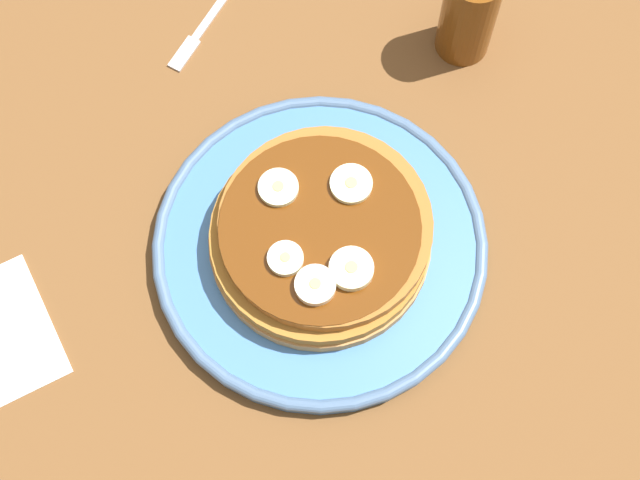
# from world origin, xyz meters

# --- Properties ---
(ground_plane) EXTENTS (1.40, 1.40, 0.03)m
(ground_plane) POSITION_xyz_m (0.00, 0.00, -0.01)
(ground_plane) COLOR brown
(plate) EXTENTS (0.27, 0.27, 0.02)m
(plate) POSITION_xyz_m (0.00, 0.00, 0.01)
(plate) COLOR #3F72B2
(plate) RESTS_ON ground_plane
(pancake_stack) EXTENTS (0.18, 0.18, 0.04)m
(pancake_stack) POSITION_xyz_m (-0.00, 0.00, 0.03)
(pancake_stack) COLOR #B37F48
(pancake_stack) RESTS_ON plate
(banana_slice_0) EXTENTS (0.03, 0.03, 0.01)m
(banana_slice_0) POSITION_xyz_m (-0.01, 0.04, 0.06)
(banana_slice_0) COLOR #F0F1B6
(banana_slice_0) RESTS_ON pancake_stack
(banana_slice_1) EXTENTS (0.03, 0.03, 0.01)m
(banana_slice_1) POSITION_xyz_m (-0.05, 0.00, 0.06)
(banana_slice_1) COLOR #EBF3C1
(banana_slice_1) RESTS_ON pancake_stack
(banana_slice_2) EXTENTS (0.03, 0.03, 0.01)m
(banana_slice_2) POSITION_xyz_m (-0.00, -0.04, 0.06)
(banana_slice_2) COLOR #ECEEC6
(banana_slice_2) RESTS_ON pancake_stack
(banana_slice_3) EXTENTS (0.03, 0.03, 0.01)m
(banana_slice_3) POSITION_xyz_m (0.04, -0.01, 0.06)
(banana_slice_3) COLOR #F5F4BB
(banana_slice_3) RESTS_ON pancake_stack
(banana_slice_4) EXTENTS (0.03, 0.03, 0.01)m
(banana_slice_4) POSITION_xyz_m (0.03, -0.04, 0.06)
(banana_slice_4) COLOR #F9E8C3
(banana_slice_4) RESTS_ON pancake_stack
(fork) EXTENTS (0.04, 0.13, 0.01)m
(fork) POSITION_xyz_m (-0.23, 0.08, 0.00)
(fork) COLOR silver
(fork) RESTS_ON ground_plane
(syrup_bottle) EXTENTS (0.05, 0.05, 0.13)m
(syrup_bottle) POSITION_xyz_m (-0.05, 0.23, 0.06)
(syrup_bottle) COLOR brown
(syrup_bottle) RESTS_ON ground_plane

